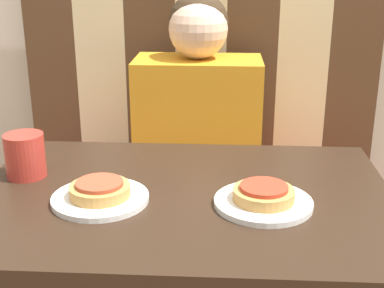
# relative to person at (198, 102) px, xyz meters

# --- Properties ---
(booth_seat) EXTENTS (1.26, 0.57, 0.43)m
(booth_seat) POSITION_rel_person_xyz_m (0.00, -0.00, -0.52)
(booth_seat) COLOR #5B1919
(booth_seat) RESTS_ON ground_plane
(booth_backrest) EXTENTS (1.26, 0.08, 0.74)m
(booth_backrest) POSITION_rel_person_xyz_m (0.00, 0.24, 0.07)
(booth_backrest) COLOR #4C331E
(booth_backrest) RESTS_ON booth_seat
(dining_table) EXTENTS (0.89, 0.63, 0.71)m
(dining_table) POSITION_rel_person_xyz_m (0.00, -0.66, -0.13)
(dining_table) COLOR black
(dining_table) RESTS_ON ground_plane
(person) EXTENTS (0.41, 0.23, 0.65)m
(person) POSITION_rel_person_xyz_m (0.00, 0.00, 0.00)
(person) COLOR orange
(person) RESTS_ON booth_seat
(plate_left) EXTENTS (0.20, 0.20, 0.01)m
(plate_left) POSITION_rel_person_xyz_m (-0.17, -0.71, -0.02)
(plate_left) COLOR white
(plate_left) RESTS_ON dining_table
(plate_right) EXTENTS (0.20, 0.20, 0.01)m
(plate_right) POSITION_rel_person_xyz_m (0.17, -0.71, -0.02)
(plate_right) COLOR white
(plate_right) RESTS_ON dining_table
(pizza_left) EXTENTS (0.12, 0.12, 0.03)m
(pizza_left) POSITION_rel_person_xyz_m (-0.17, -0.71, 0.00)
(pizza_left) COLOR #C68E47
(pizza_left) RESTS_ON plate_left
(pizza_right) EXTENTS (0.12, 0.12, 0.03)m
(pizza_right) POSITION_rel_person_xyz_m (0.17, -0.71, 0.00)
(pizza_right) COLOR #C68E47
(pizza_right) RESTS_ON plate_right
(drinking_cup) EXTENTS (0.09, 0.09, 0.10)m
(drinking_cup) POSITION_rel_person_xyz_m (-0.36, -0.59, 0.03)
(drinking_cup) COLOR #B23328
(drinking_cup) RESTS_ON dining_table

